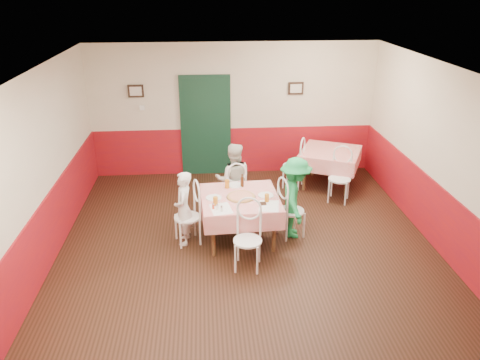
{
  "coord_description": "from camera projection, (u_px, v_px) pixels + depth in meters",
  "views": [
    {
      "loc": [
        -0.63,
        -6.14,
        3.95
      ],
      "look_at": [
        -0.1,
        0.57,
        1.05
      ],
      "focal_mm": 35.0,
      "sensor_mm": 36.0,
      "label": 1
    }
  ],
  "objects": [
    {
      "name": "floor",
      "position": [
        249.0,
        256.0,
        7.23
      ],
      "size": [
        7.0,
        7.0,
        0.0
      ],
      "primitive_type": "plane",
      "color": "black",
      "rests_on": "ground"
    },
    {
      "name": "ceiling",
      "position": [
        251.0,
        74.0,
        6.12
      ],
      "size": [
        7.0,
        7.0,
        0.0
      ],
      "primitive_type": "plane",
      "color": "white",
      "rests_on": "back_wall"
    },
    {
      "name": "back_wall",
      "position": [
        234.0,
        110.0,
        9.88
      ],
      "size": [
        6.0,
        0.1,
        2.8
      ],
      "primitive_type": "cube",
      "color": "beige",
      "rests_on": "ground"
    },
    {
      "name": "front_wall",
      "position": [
        297.0,
        352.0,
        3.47
      ],
      "size": [
        6.0,
        0.1,
        2.8
      ],
      "primitive_type": "cube",
      "color": "beige",
      "rests_on": "ground"
    },
    {
      "name": "left_wall",
      "position": [
        34.0,
        179.0,
        6.45
      ],
      "size": [
        0.1,
        7.0,
        2.8
      ],
      "primitive_type": "cube",
      "color": "beige",
      "rests_on": "ground"
    },
    {
      "name": "right_wall",
      "position": [
        452.0,
        167.0,
        6.89
      ],
      "size": [
        0.1,
        7.0,
        2.8
      ],
      "primitive_type": "cube",
      "color": "beige",
      "rests_on": "ground"
    },
    {
      "name": "wainscot_back",
      "position": [
        234.0,
        150.0,
        10.22
      ],
      "size": [
        6.0,
        0.03,
        1.0
      ],
      "primitive_type": "cube",
      "color": "maroon",
      "rests_on": "ground"
    },
    {
      "name": "wainscot_left",
      "position": [
        46.0,
        236.0,
        6.81
      ],
      "size": [
        0.03,
        7.0,
        1.0
      ],
      "primitive_type": "cube",
      "color": "maroon",
      "rests_on": "ground"
    },
    {
      "name": "wainscot_right",
      "position": [
        441.0,
        221.0,
        7.25
      ],
      "size": [
        0.03,
        7.0,
        1.0
      ],
      "primitive_type": "cube",
      "color": "maroon",
      "rests_on": "ground"
    },
    {
      "name": "door",
      "position": [
        206.0,
        127.0,
        9.93
      ],
      "size": [
        0.96,
        0.06,
        2.1
      ],
      "primitive_type": "cube",
      "color": "black",
      "rests_on": "ground"
    },
    {
      "name": "picture_left",
      "position": [
        136.0,
        91.0,
        9.51
      ],
      "size": [
        0.32,
        0.03,
        0.26
      ],
      "primitive_type": "cube",
      "color": "black",
      "rests_on": "back_wall"
    },
    {
      "name": "picture_right",
      "position": [
        296.0,
        88.0,
        9.75
      ],
      "size": [
        0.32,
        0.03,
        0.26
      ],
      "primitive_type": "cube",
      "color": "black",
      "rests_on": "back_wall"
    },
    {
      "name": "thermostat",
      "position": [
        142.0,
        108.0,
        9.65
      ],
      "size": [
        0.1,
        0.03,
        0.1
      ],
      "primitive_type": "cube",
      "color": "white",
      "rests_on": "back_wall"
    },
    {
      "name": "main_table",
      "position": [
        240.0,
        218.0,
        7.59
      ],
      "size": [
        1.28,
        1.28,
        0.77
      ],
      "primitive_type": "cube",
      "rotation": [
        0.0,
        0.0,
        0.05
      ],
      "color": "red",
      "rests_on": "ground"
    },
    {
      "name": "second_table",
      "position": [
        329.0,
        168.0,
        9.59
      ],
      "size": [
        1.49,
        1.49,
        0.77
      ],
      "primitive_type": "cube",
      "rotation": [
        0.0,
        0.0,
        -0.43
      ],
      "color": "red",
      "rests_on": "ground"
    },
    {
      "name": "chair_left",
      "position": [
        187.0,
        217.0,
        7.46
      ],
      "size": [
        0.52,
        0.52,
        0.9
      ],
      "primitive_type": null,
      "rotation": [
        0.0,
        0.0,
        -1.3
      ],
      "color": "white",
      "rests_on": "ground"
    },
    {
      "name": "chair_right",
      "position": [
        291.0,
        211.0,
        7.66
      ],
      "size": [
        0.53,
        0.53,
        0.9
      ],
      "primitive_type": null,
      "rotation": [
        0.0,
        0.0,
        1.88
      ],
      "color": "white",
      "rests_on": "ground"
    },
    {
      "name": "chair_far",
      "position": [
        234.0,
        192.0,
        8.33
      ],
      "size": [
        0.5,
        0.5,
        0.9
      ],
      "primitive_type": null,
      "rotation": [
        0.0,
        0.0,
        3.35
      ],
      "color": "white",
      "rests_on": "ground"
    },
    {
      "name": "chair_near",
      "position": [
        248.0,
        241.0,
        6.78
      ],
      "size": [
        0.5,
        0.5,
        0.9
      ],
      "primitive_type": null,
      "rotation": [
        0.0,
        0.0,
        -0.21
      ],
      "color": "white",
      "rests_on": "ground"
    },
    {
      "name": "chair_second_a",
      "position": [
        293.0,
        166.0,
        9.51
      ],
      "size": [
        0.56,
        0.56,
        0.9
      ],
      "primitive_type": null,
      "rotation": [
        0.0,
        0.0,
        -2.01
      ],
      "color": "white",
      "rests_on": "ground"
    },
    {
      "name": "chair_second_b",
      "position": [
        340.0,
        179.0,
        8.87
      ],
      "size": [
        0.56,
        0.56,
        0.9
      ],
      "primitive_type": null,
      "rotation": [
        0.0,
        0.0,
        -0.43
      ],
      "color": "white",
      "rests_on": "ground"
    },
    {
      "name": "pizza",
      "position": [
        241.0,
        196.0,
        7.41
      ],
      "size": [
        0.46,
        0.46,
        0.03
      ],
      "primitive_type": "cylinder",
      "rotation": [
        0.0,
        0.0,
        0.05
      ],
      "color": "#B74723",
      "rests_on": "main_table"
    },
    {
      "name": "plate_left",
      "position": [
        214.0,
        198.0,
        7.38
      ],
      "size": [
        0.26,
        0.26,
        0.01
      ],
      "primitive_type": "cylinder",
      "rotation": [
        0.0,
        0.0,
        0.05
      ],
      "color": "white",
      "rests_on": "main_table"
    },
    {
      "name": "plate_right",
      "position": [
        266.0,
        195.0,
        7.47
      ],
      "size": [
        0.26,
        0.26,
        0.01
      ],
      "primitive_type": "cylinder",
      "rotation": [
        0.0,
        0.0,
        0.05
      ],
      "color": "white",
      "rests_on": "main_table"
    },
    {
      "name": "plate_far",
      "position": [
        235.0,
        185.0,
        7.83
      ],
      "size": [
        0.26,
        0.26,
        0.01
      ],
      "primitive_type": "cylinder",
      "rotation": [
        0.0,
        0.0,
        0.05
      ],
      "color": "white",
      "rests_on": "main_table"
    },
    {
      "name": "glass_a",
      "position": [
        216.0,
        201.0,
        7.13
      ],
      "size": [
        0.08,
        0.08,
        0.14
      ],
      "primitive_type": "cylinder",
      "rotation": [
        0.0,
        0.0,
        0.05
      ],
      "color": "#BF7219",
      "rests_on": "main_table"
    },
    {
      "name": "glass_b",
      "position": [
        267.0,
        198.0,
        7.25
      ],
      "size": [
        0.07,
        0.07,
        0.13
      ],
      "primitive_type": "cylinder",
      "rotation": [
        0.0,
        0.0,
        0.05
      ],
      "color": "#BF7219",
      "rests_on": "main_table"
    },
    {
      "name": "glass_c",
      "position": [
        227.0,
        184.0,
        7.73
      ],
      "size": [
        0.08,
        0.08,
        0.14
      ],
      "primitive_type": "cylinder",
      "rotation": [
        0.0,
        0.0,
        0.05
      ],
      "color": "#BF7219",
      "rests_on": "main_table"
    },
    {
      "name": "beer_bottle",
      "position": [
        242.0,
        181.0,
        7.76
      ],
      "size": [
        0.06,
        0.06,
        0.2
      ],
      "primitive_type": "cylinder",
      "rotation": [
        0.0,
        0.0,
        0.05
      ],
      "color": "#381C0A",
      "rests_on": "main_table"
    },
    {
      "name": "shaker_a",
      "position": [
        217.0,
        207.0,
        7.0
      ],
      "size": [
        0.04,
        0.04,
        0.09
      ],
      "primitive_type": "cylinder",
      "rotation": [
        0.0,
        0.0,
        0.05
      ],
      "color": "silver",
      "rests_on": "main_table"
    },
    {
      "name": "shaker_b",
      "position": [
        222.0,
        209.0,
        6.94
      ],
      "size": [
        0.04,
        0.04,
        0.09
      ],
      "primitive_type": "cylinder",
      "rotation": [
        0.0,
        0.0,
        0.05
      ],
      "color": "silver",
      "rests_on": "main_table"
    },
    {
      "name": "shaker_c",
      "position": [
        213.0,
        206.0,
        7.03
      ],
      "size": [
        0.04,
        0.04,
        0.09
      ],
      "primitive_type": "cylinder",
      "rotation": [
        0.0,
        0.0,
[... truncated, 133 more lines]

